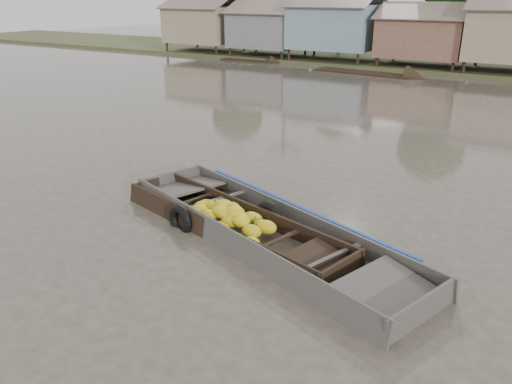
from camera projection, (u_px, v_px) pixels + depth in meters
The scene contains 3 objects.
ground at pixel (244, 246), 10.83m from camera, with size 120.00×120.00×0.00m, color #473F36.
banana_boat at pixel (228, 221), 11.53m from camera, with size 6.55×3.04×0.90m.
viewer_boat at pixel (266, 236), 11.10m from camera, with size 8.36×4.62×0.65m.
Camera 1 is at (5.24, -8.08, 5.10)m, focal length 35.00 mm.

